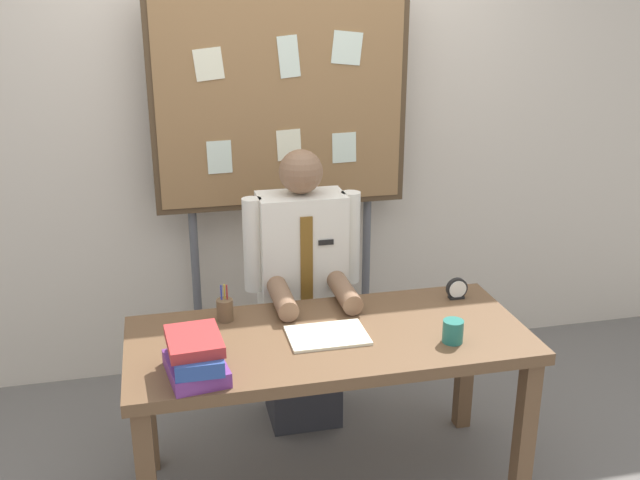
% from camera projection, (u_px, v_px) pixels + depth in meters
% --- Properties ---
extents(back_wall, '(6.40, 0.08, 2.70)m').
position_uv_depth(back_wall, '(275.00, 128.00, 3.85)').
color(back_wall, beige).
rests_on(back_wall, ground_plane).
extents(desk, '(1.62, 0.71, 0.73)m').
position_uv_depth(desk, '(329.00, 355.00, 2.97)').
color(desk, brown).
rests_on(desk, ground_plane).
extents(person, '(0.55, 0.56, 1.38)m').
position_uv_depth(person, '(302.00, 302.00, 3.46)').
color(person, '#2D2D33').
rests_on(person, ground_plane).
extents(bulletin_board, '(1.30, 0.09, 2.05)m').
position_uv_depth(bulletin_board, '(281.00, 109.00, 3.62)').
color(bulletin_board, '#4C3823').
rests_on(bulletin_board, ground_plane).
extents(book_stack, '(0.24, 0.30, 0.16)m').
position_uv_depth(book_stack, '(196.00, 356.00, 2.61)').
color(book_stack, '#72337F').
rests_on(book_stack, desk).
extents(open_notebook, '(0.32, 0.23, 0.01)m').
position_uv_depth(open_notebook, '(327.00, 335.00, 2.92)').
color(open_notebook, '#F4EFCC').
rests_on(open_notebook, desk).
extents(desk_clock, '(0.10, 0.04, 0.10)m').
position_uv_depth(desk_clock, '(457.00, 289.00, 3.26)').
color(desk_clock, black).
rests_on(desk_clock, desk).
extents(coffee_mug, '(0.08, 0.08, 0.09)m').
position_uv_depth(coffee_mug, '(453.00, 331.00, 2.86)').
color(coffee_mug, '#267266').
rests_on(coffee_mug, desk).
extents(pen_holder, '(0.07, 0.07, 0.16)m').
position_uv_depth(pen_holder, '(225.00, 310.00, 3.05)').
color(pen_holder, brown).
rests_on(pen_holder, desk).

